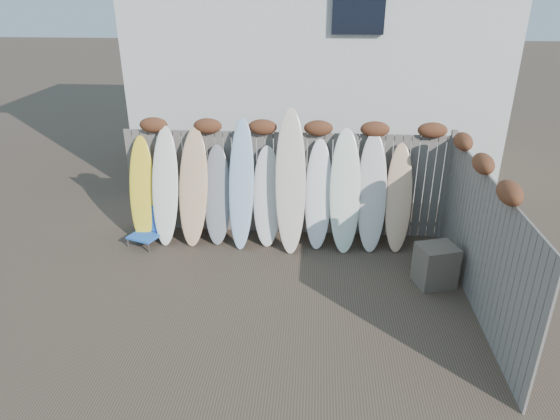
# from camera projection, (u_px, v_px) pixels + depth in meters

# --- Properties ---
(ground) EXTENTS (80.00, 80.00, 0.00)m
(ground) POSITION_uv_depth(u_px,v_px,m) (274.00, 301.00, 7.65)
(ground) COLOR #493A2D
(back_fence) EXTENTS (6.05, 0.28, 2.24)m
(back_fence) POSITION_uv_depth(u_px,v_px,m) (288.00, 175.00, 9.33)
(back_fence) COLOR slate
(back_fence) RESTS_ON ground
(right_fence) EXTENTS (0.28, 4.40, 2.24)m
(right_fence) POSITION_uv_depth(u_px,v_px,m) (482.00, 234.00, 7.20)
(right_fence) COLOR slate
(right_fence) RESTS_ON ground
(house) EXTENTS (8.50, 5.50, 6.33)m
(house) POSITION_uv_depth(u_px,v_px,m) (316.00, 40.00, 12.19)
(house) COLOR silver
(house) RESTS_ON ground
(beach_chair) EXTENTS (0.68, 0.70, 0.69)m
(beach_chair) POSITION_uv_depth(u_px,v_px,m) (148.00, 227.00, 9.27)
(beach_chair) COLOR blue
(beach_chair) RESTS_ON ground
(wooden_crate) EXTENTS (0.70, 0.64, 0.68)m
(wooden_crate) POSITION_uv_depth(u_px,v_px,m) (436.00, 265.00, 7.97)
(wooden_crate) COLOR #6E6452
(wooden_crate) RESTS_ON ground
(lattice_panel) EXTENTS (0.12, 1.06, 1.58)m
(lattice_panel) POSITION_uv_depth(u_px,v_px,m) (468.00, 228.00, 8.17)
(lattice_panel) COLOR brown
(lattice_panel) RESTS_ON ground
(surfboard_0) EXTENTS (0.52, 0.72, 1.92)m
(surfboard_0) POSITION_uv_depth(u_px,v_px,m) (142.00, 190.00, 9.25)
(surfboard_0) COLOR yellow
(surfboard_0) RESTS_ON ground
(surfboard_1) EXTENTS (0.49, 0.75, 2.12)m
(surfboard_1) POSITION_uv_depth(u_px,v_px,m) (165.00, 186.00, 9.13)
(surfboard_1) COLOR white
(surfboard_1) RESTS_ON ground
(surfboard_2) EXTENTS (0.59, 0.78, 2.10)m
(surfboard_2) POSITION_uv_depth(u_px,v_px,m) (193.00, 188.00, 9.10)
(surfboard_2) COLOR #F59571
(surfboard_2) RESTS_ON ground
(surfboard_3) EXTENTS (0.53, 0.66, 1.79)m
(surfboard_3) POSITION_uv_depth(u_px,v_px,m) (217.00, 195.00, 9.18)
(surfboard_3) COLOR gray
(surfboard_3) RESTS_ON ground
(surfboard_4) EXTENTS (0.47, 0.81, 2.30)m
(surfboard_4) POSITION_uv_depth(u_px,v_px,m) (241.00, 184.00, 8.98)
(surfboard_4) COLOR #A2C2E4
(surfboard_4) RESTS_ON ground
(surfboard_5) EXTENTS (0.55, 0.67, 1.79)m
(surfboard_5) POSITION_uv_depth(u_px,v_px,m) (267.00, 197.00, 9.11)
(surfboard_5) COLOR silver
(surfboard_5) RESTS_ON ground
(surfboard_6) EXTENTS (0.60, 0.91, 2.49)m
(surfboard_6) POSITION_uv_depth(u_px,v_px,m) (291.00, 182.00, 8.83)
(surfboard_6) COLOR beige
(surfboard_6) RESTS_ON ground
(surfboard_7) EXTENTS (0.50, 0.70, 1.93)m
(surfboard_7) POSITION_uv_depth(u_px,v_px,m) (318.00, 195.00, 9.02)
(surfboard_7) COLOR white
(surfboard_7) RESTS_ON ground
(surfboard_8) EXTENTS (0.57, 0.78, 2.15)m
(surfboard_8) POSITION_uv_depth(u_px,v_px,m) (345.00, 191.00, 8.87)
(surfboard_8) COLOR white
(surfboard_8) RESTS_ON ground
(surfboard_9) EXTENTS (0.53, 0.74, 2.08)m
(surfboard_9) POSITION_uv_depth(u_px,v_px,m) (372.00, 193.00, 8.91)
(surfboard_9) COLOR silver
(surfboard_9) RESTS_ON ground
(surfboard_10) EXTENTS (0.50, 0.70, 1.89)m
(surfboard_10) POSITION_uv_depth(u_px,v_px,m) (399.00, 198.00, 8.92)
(surfboard_10) COLOR #E6B187
(surfboard_10) RESTS_ON ground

